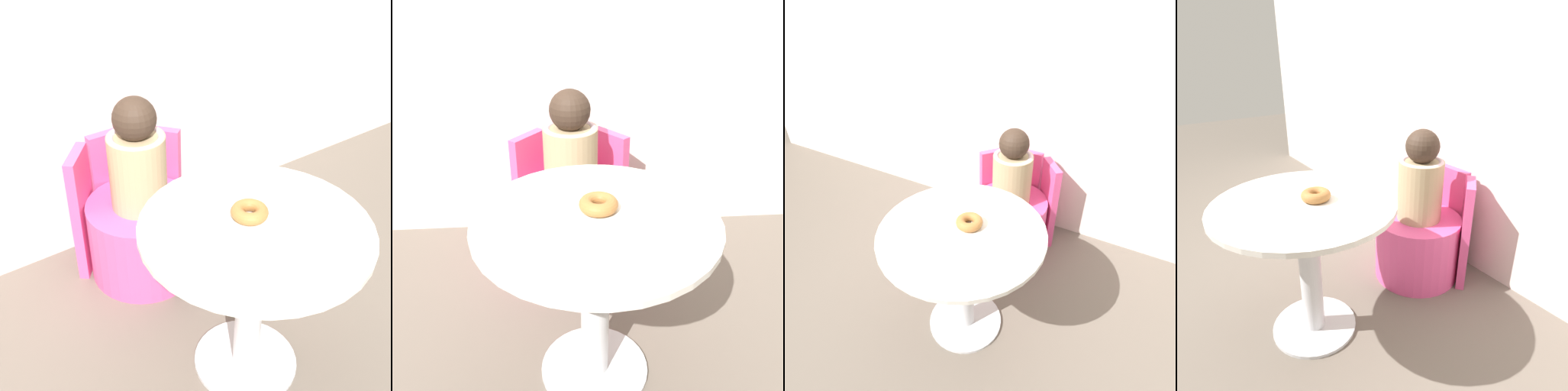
{
  "view_description": "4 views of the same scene",
  "coord_description": "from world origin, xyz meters",
  "views": [
    {
      "loc": [
        -1.0,
        -1.18,
        1.92
      ],
      "look_at": [
        0.03,
        0.31,
        0.68
      ],
      "focal_mm": 50.0,
      "sensor_mm": 36.0,
      "label": 1
    },
    {
      "loc": [
        -0.08,
        -1.34,
        1.56
      ],
      "look_at": [
        0.05,
        0.33,
        0.62
      ],
      "focal_mm": 42.0,
      "sensor_mm": 36.0,
      "label": 2
    },
    {
      "loc": [
        0.74,
        -1.15,
        1.89
      ],
      "look_at": [
        -0.06,
        0.36,
        0.67
      ],
      "focal_mm": 32.0,
      "sensor_mm": 36.0,
      "label": 3
    },
    {
      "loc": [
        1.4,
        -0.61,
        1.4
      ],
      "look_at": [
        -0.0,
        0.38,
        0.65
      ],
      "focal_mm": 32.0,
      "sensor_mm": 36.0,
      "label": 4
    }
  ],
  "objects": [
    {
      "name": "round_table",
      "position": [
        0.05,
        -0.04,
        0.54
      ],
      "size": [
        0.85,
        0.85,
        0.74
      ],
      "color": "silver",
      "rests_on": "ground_plane"
    },
    {
      "name": "back_wall",
      "position": [
        0.0,
        1.13,
        1.2
      ],
      "size": [
        6.0,
        0.06,
        2.4
      ],
      "color": "silver",
      "rests_on": "ground_plane"
    },
    {
      "name": "ground_plane",
      "position": [
        0.0,
        0.0,
        0.0
      ],
      "size": [
        12.0,
        12.0,
        0.0
      ],
      "primitive_type": "plane",
      "color": "#665B51"
    },
    {
      "name": "donut",
      "position": [
        0.06,
        0.02,
        0.76
      ],
      "size": [
        0.14,
        0.14,
        0.05
      ],
      "color": "#9E6633",
      "rests_on": "round_table"
    },
    {
      "name": "tub_chair",
      "position": [
        -0.01,
        0.73,
        0.2
      ],
      "size": [
        0.53,
        0.53,
        0.41
      ],
      "color": "#E54C8C",
      "rests_on": "ground_plane"
    },
    {
      "name": "child_figure",
      "position": [
        -0.01,
        0.73,
        0.66
      ],
      "size": [
        0.27,
        0.27,
        0.55
      ],
      "color": "tan",
      "rests_on": "tub_chair"
    },
    {
      "name": "booth_backrest",
      "position": [
        -0.01,
        0.95,
        0.34
      ],
      "size": [
        0.63,
        0.23,
        0.67
      ],
      "color": "#E54C8C",
      "rests_on": "ground_plane"
    }
  ]
}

